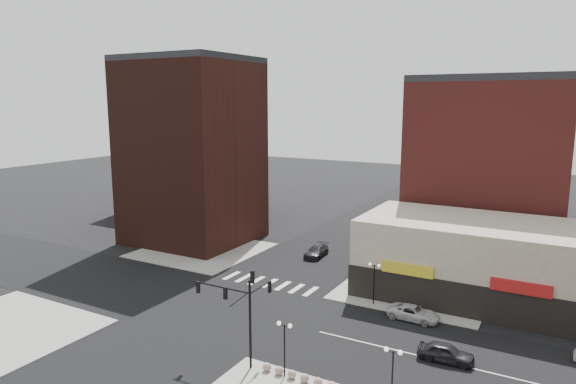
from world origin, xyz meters
The scene contains 17 objects.
ground centered at (0.00, 0.00, 0.00)m, with size 240.00×240.00×0.00m, color black.
road_ew centered at (0.00, 0.00, 0.01)m, with size 200.00×14.00×0.02m, color black.
road_ns centered at (0.00, 0.00, 0.01)m, with size 14.00×200.00×0.02m, color black.
sidewalk_nw centered at (-14.50, 14.50, 0.06)m, with size 15.00×15.00×0.12m, color gray.
sidewalk_ne centered at (14.50, 14.50, 0.06)m, with size 15.00×15.00×0.12m, color gray.
building_nw centered at (-19.00, 18.50, 12.50)m, with size 16.00×15.00×25.00m, color #371811.
building_nw_low centered at (-32.00, 34.00, 6.00)m, with size 20.00×18.00×12.00m, color #371811.
building_ne_midrise centered at (19.00, 29.50, 11.00)m, with size 18.00×15.00×22.00m, color maroon.
building_ne_row centered at (21.00, 15.00, 3.30)m, with size 24.20×12.20×8.00m.
traffic_signal centered at (7.24, -7.83, 4.96)m, with size 5.59×3.09×7.77m.
street_lamp_se_a centered at (11.00, -8.00, 3.29)m, with size 1.22×0.32×4.16m.
street_lamp_se_b centered at (19.00, -8.00, 3.29)m, with size 1.22×0.32×4.16m.
street_lamp_ne centered at (12.00, 8.00, 3.29)m, with size 1.22×0.32×4.16m.
bollard_row centered at (12.12, -8.00, 0.44)m, with size 5.88×0.63×0.63m.
white_suv centered at (16.41, 6.50, 0.66)m, with size 2.18×4.72×1.31m, color silver.
dark_sedan_east centered at (20.69, 0.15, 0.72)m, with size 1.71×4.25×1.45m, color black.
dark_sedan_north centered at (0.11, 19.56, 0.72)m, with size 2.01×4.94×1.43m, color black.
Camera 1 is at (27.96, -37.86, 19.89)m, focal length 32.00 mm.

